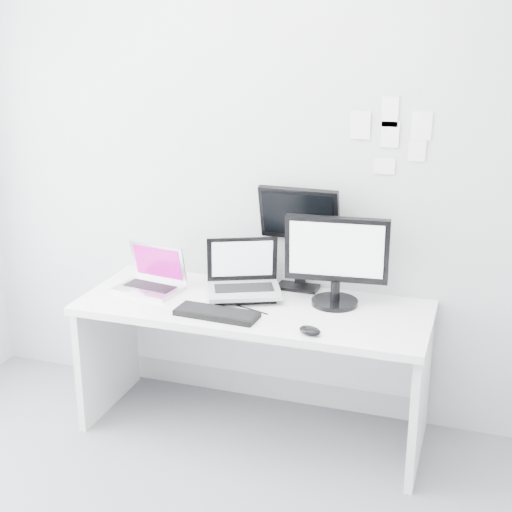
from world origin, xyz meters
name	(u,v)px	position (x,y,z in m)	size (l,w,h in m)	color
back_wall	(274,172)	(0.00, 1.60, 1.35)	(3.60, 3.60, 0.00)	silver
desk	(254,368)	(0.00, 1.25, 0.36)	(1.80, 0.70, 0.73)	white
macbook	(148,268)	(-0.60, 1.26, 0.86)	(0.34, 0.26, 0.26)	silver
speaker	(237,270)	(-0.17, 1.49, 0.82)	(0.09, 0.09, 0.18)	black
dell_laptop	(244,270)	(-0.07, 1.31, 0.89)	(0.38, 0.29, 0.31)	#A8ABAF
rear_monitor	(300,237)	(0.16, 1.56, 1.02)	(0.43, 0.15, 0.58)	black
samsung_monitor	(336,260)	(0.40, 1.38, 0.97)	(0.52, 0.24, 0.48)	black
keyboard	(217,314)	(-0.12, 1.05, 0.74)	(0.42, 0.15, 0.03)	black
mouse	(310,331)	(0.37, 0.98, 0.75)	(0.11, 0.07, 0.04)	black
wall_note_0	(360,125)	(0.45, 1.59, 1.62)	(0.10, 0.00, 0.14)	white
wall_note_1	(390,135)	(0.60, 1.59, 1.58)	(0.09, 0.00, 0.13)	white
wall_note_2	(422,126)	(0.75, 1.59, 1.63)	(0.10, 0.00, 0.14)	white
wall_note_3	(384,166)	(0.58, 1.59, 1.42)	(0.11, 0.00, 0.08)	white
wall_note_4	(417,151)	(0.74, 1.59, 1.51)	(0.09, 0.00, 0.10)	white
wall_note_5	(390,112)	(0.59, 1.59, 1.69)	(0.08, 0.00, 0.15)	white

